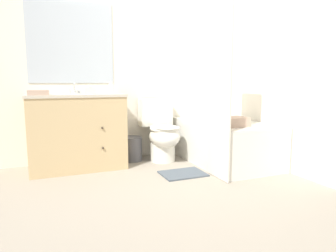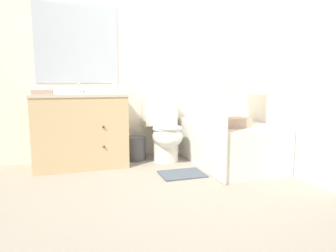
{
  "view_description": "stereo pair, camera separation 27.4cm",
  "coord_description": "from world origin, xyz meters",
  "px_view_note": "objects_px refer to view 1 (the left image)",
  "views": [
    {
      "loc": [
        -1.1,
        -2.25,
        0.96
      ],
      "look_at": [
        0.11,
        0.66,
        0.5
      ],
      "focal_mm": 32.0,
      "sensor_mm": 36.0,
      "label": 1
    },
    {
      "loc": [
        -0.84,
        -2.35,
        0.96
      ],
      "look_at": [
        0.11,
        0.66,
        0.5
      ],
      "focal_mm": 32.0,
      "sensor_mm": 36.0,
      "label": 2
    }
  ],
  "objects_px": {
    "tissue_box": "(90,90)",
    "hand_towel_folded": "(38,93)",
    "bath_towel_folded": "(231,122)",
    "bath_mat": "(183,174)",
    "toilet": "(162,132)",
    "bathtub": "(224,142)",
    "sink_faucet": "(74,90)",
    "soap_dispenser": "(111,88)",
    "vanity_cabinet": "(77,131)",
    "wastebasket": "(132,149)"
  },
  "relations": [
    {
      "from": "sink_faucet",
      "to": "soap_dispenser",
      "type": "height_order",
      "value": "soap_dispenser"
    },
    {
      "from": "toilet",
      "to": "tissue_box",
      "type": "relative_size",
      "value": 5.36
    },
    {
      "from": "tissue_box",
      "to": "hand_towel_folded",
      "type": "distance_m",
      "value": 0.55
    },
    {
      "from": "bath_towel_folded",
      "to": "sink_faucet",
      "type": "bearing_deg",
      "value": 148.11
    },
    {
      "from": "vanity_cabinet",
      "to": "sink_faucet",
      "type": "relative_size",
      "value": 7.27
    },
    {
      "from": "sink_faucet",
      "to": "toilet",
      "type": "height_order",
      "value": "sink_faucet"
    },
    {
      "from": "hand_towel_folded",
      "to": "bath_mat",
      "type": "relative_size",
      "value": 0.44
    },
    {
      "from": "hand_towel_folded",
      "to": "bath_mat",
      "type": "height_order",
      "value": "hand_towel_folded"
    },
    {
      "from": "toilet",
      "to": "bathtub",
      "type": "xyz_separation_m",
      "value": [
        0.67,
        -0.35,
        -0.1
      ]
    },
    {
      "from": "bath_mat",
      "to": "toilet",
      "type": "bearing_deg",
      "value": 89.32
    },
    {
      "from": "wastebasket",
      "to": "bath_mat",
      "type": "xyz_separation_m",
      "value": [
        0.34,
        -0.76,
        -0.14
      ]
    },
    {
      "from": "soap_dispenser",
      "to": "bath_mat",
      "type": "bearing_deg",
      "value": -51.72
    },
    {
      "from": "sink_faucet",
      "to": "soap_dispenser",
      "type": "relative_size",
      "value": 1.01
    },
    {
      "from": "vanity_cabinet",
      "to": "wastebasket",
      "type": "xyz_separation_m",
      "value": [
        0.65,
        0.07,
        -0.28
      ]
    },
    {
      "from": "wastebasket",
      "to": "tissue_box",
      "type": "distance_m",
      "value": 0.88
    },
    {
      "from": "sink_faucet",
      "to": "bath_towel_folded",
      "type": "height_order",
      "value": "sink_faucet"
    },
    {
      "from": "toilet",
      "to": "bathtub",
      "type": "height_order",
      "value": "toilet"
    },
    {
      "from": "wastebasket",
      "to": "bath_towel_folded",
      "type": "distance_m",
      "value": 1.28
    },
    {
      "from": "vanity_cabinet",
      "to": "wastebasket",
      "type": "distance_m",
      "value": 0.71
    },
    {
      "from": "wastebasket",
      "to": "vanity_cabinet",
      "type": "bearing_deg",
      "value": -173.68
    },
    {
      "from": "sink_faucet",
      "to": "hand_towel_folded",
      "type": "height_order",
      "value": "sink_faucet"
    },
    {
      "from": "vanity_cabinet",
      "to": "bath_mat",
      "type": "height_order",
      "value": "vanity_cabinet"
    },
    {
      "from": "toilet",
      "to": "vanity_cabinet",
      "type": "bearing_deg",
      "value": 176.99
    },
    {
      "from": "toilet",
      "to": "soap_dispenser",
      "type": "xyz_separation_m",
      "value": [
        -0.59,
        0.1,
        0.54
      ]
    },
    {
      "from": "bathtub",
      "to": "hand_towel_folded",
      "type": "xyz_separation_m",
      "value": [
        -2.04,
        0.24,
        0.61
      ]
    },
    {
      "from": "soap_dispenser",
      "to": "bath_towel_folded",
      "type": "height_order",
      "value": "soap_dispenser"
    },
    {
      "from": "bathtub",
      "to": "sink_faucet",
      "type": "bearing_deg",
      "value": 160.83
    },
    {
      "from": "soap_dispenser",
      "to": "hand_towel_folded",
      "type": "distance_m",
      "value": 0.81
    },
    {
      "from": "vanity_cabinet",
      "to": "tissue_box",
      "type": "bearing_deg",
      "value": -3.62
    },
    {
      "from": "wastebasket",
      "to": "tissue_box",
      "type": "xyz_separation_m",
      "value": [
        -0.5,
        -0.08,
        0.73
      ]
    },
    {
      "from": "sink_faucet",
      "to": "bath_mat",
      "type": "relative_size",
      "value": 0.31
    },
    {
      "from": "bath_towel_folded",
      "to": "bath_mat",
      "type": "relative_size",
      "value": 0.72
    },
    {
      "from": "tissue_box",
      "to": "hand_towel_folded",
      "type": "relative_size",
      "value": 0.71
    },
    {
      "from": "toilet",
      "to": "soap_dispenser",
      "type": "bearing_deg",
      "value": 170.32
    },
    {
      "from": "sink_faucet",
      "to": "bath_towel_folded",
      "type": "xyz_separation_m",
      "value": [
        1.52,
        -0.94,
        -0.33
      ]
    },
    {
      "from": "hand_towel_folded",
      "to": "bath_towel_folded",
      "type": "relative_size",
      "value": 0.62
    },
    {
      "from": "vanity_cabinet",
      "to": "bath_mat",
      "type": "relative_size",
      "value": 2.27
    },
    {
      "from": "toilet",
      "to": "soap_dispenser",
      "type": "height_order",
      "value": "soap_dispenser"
    },
    {
      "from": "vanity_cabinet",
      "to": "hand_towel_folded",
      "type": "relative_size",
      "value": 5.14
    },
    {
      "from": "tissue_box",
      "to": "wastebasket",
      "type": "bearing_deg",
      "value": 9.3
    },
    {
      "from": "soap_dispenser",
      "to": "toilet",
      "type": "bearing_deg",
      "value": -9.68
    },
    {
      "from": "bath_towel_folded",
      "to": "hand_towel_folded",
      "type": "bearing_deg",
      "value": 162.28
    },
    {
      "from": "sink_faucet",
      "to": "wastebasket",
      "type": "relative_size",
      "value": 0.48
    },
    {
      "from": "wastebasket",
      "to": "hand_towel_folded",
      "type": "relative_size",
      "value": 1.47
    },
    {
      "from": "sink_faucet",
      "to": "bath_towel_folded",
      "type": "bearing_deg",
      "value": -31.89
    },
    {
      "from": "sink_faucet",
      "to": "hand_towel_folded",
      "type": "xyz_separation_m",
      "value": [
        -0.38,
        -0.34,
        -0.01
      ]
    },
    {
      "from": "hand_towel_folded",
      "to": "bath_towel_folded",
      "type": "distance_m",
      "value": 2.01
    },
    {
      "from": "tissue_box",
      "to": "bath_mat",
      "type": "bearing_deg",
      "value": -39.09
    },
    {
      "from": "sink_faucet",
      "to": "bathtub",
      "type": "height_order",
      "value": "sink_faucet"
    },
    {
      "from": "toilet",
      "to": "sink_faucet",
      "type": "bearing_deg",
      "value": 167.24
    }
  ]
}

